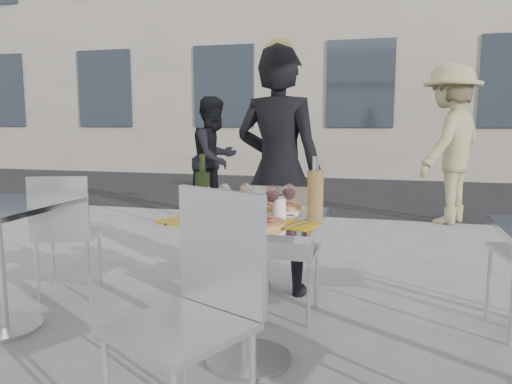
% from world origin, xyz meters
% --- Properties ---
extents(ground, '(80.00, 80.00, 0.00)m').
position_xyz_m(ground, '(0.00, 0.00, 0.00)').
color(ground, slate).
extents(street_asphalt, '(24.00, 5.00, 0.00)m').
position_xyz_m(street_asphalt, '(0.00, 6.50, 0.00)').
color(street_asphalt, black).
rests_on(street_asphalt, ground).
extents(main_table, '(0.72, 0.72, 0.75)m').
position_xyz_m(main_table, '(0.00, 0.00, 0.54)').
color(main_table, '#B7BABF').
rests_on(main_table, ground).
extents(chair_far, '(0.38, 0.39, 0.84)m').
position_xyz_m(chair_far, '(0.06, 0.56, 0.50)').
color(chair_far, silver).
rests_on(chair_far, ground).
extents(chair_near, '(0.58, 0.59, 0.96)m').
position_xyz_m(chair_near, '(-0.00, -0.65, 0.57)').
color(chair_near, silver).
rests_on(chair_near, ground).
extents(side_chair_lfar, '(0.50, 0.51, 0.86)m').
position_xyz_m(side_chair_lfar, '(-1.47, 0.57, 0.51)').
color(side_chair_lfar, silver).
rests_on(side_chair_lfar, ground).
extents(woman_diner, '(0.69, 0.51, 1.72)m').
position_xyz_m(woman_diner, '(-0.09, 1.09, 0.86)').
color(woman_diner, black).
rests_on(woman_diner, ground).
extents(pedestrian_a, '(0.82, 0.91, 1.52)m').
position_xyz_m(pedestrian_a, '(-1.47, 3.60, 0.76)').
color(pedestrian_a, black).
rests_on(pedestrian_a, ground).
extents(pedestrian_b, '(1.20, 1.41, 1.89)m').
position_xyz_m(pedestrian_b, '(1.34, 4.03, 0.95)').
color(pedestrian_b, tan).
rests_on(pedestrian_b, ground).
extents(pizza_near, '(0.32, 0.32, 0.02)m').
position_xyz_m(pizza_near, '(0.06, -0.19, 0.76)').
color(pizza_near, tan).
rests_on(pizza_near, main_table).
extents(pizza_far, '(0.33, 0.33, 0.03)m').
position_xyz_m(pizza_far, '(0.08, 0.21, 0.77)').
color(pizza_far, white).
rests_on(pizza_far, main_table).
extents(salad_plate, '(0.22, 0.22, 0.09)m').
position_xyz_m(salad_plate, '(-0.03, 0.05, 0.79)').
color(salad_plate, white).
rests_on(salad_plate, main_table).
extents(wine_bottle, '(0.07, 0.08, 0.29)m').
position_xyz_m(wine_bottle, '(-0.27, 0.10, 0.86)').
color(wine_bottle, '#324D1D').
rests_on(wine_bottle, main_table).
extents(carafe, '(0.08, 0.08, 0.29)m').
position_xyz_m(carafe, '(0.31, 0.13, 0.87)').
color(carafe, '#E2B260').
rests_on(carafe, main_table).
extents(sugar_shaker, '(0.06, 0.06, 0.11)m').
position_xyz_m(sugar_shaker, '(0.15, 0.03, 0.80)').
color(sugar_shaker, white).
rests_on(sugar_shaker, main_table).
extents(wineglass_white_a, '(0.07, 0.07, 0.16)m').
position_xyz_m(wineglass_white_a, '(-0.13, 0.02, 0.86)').
color(wineglass_white_a, white).
rests_on(wineglass_white_a, main_table).
extents(wineglass_white_b, '(0.07, 0.07, 0.16)m').
position_xyz_m(wineglass_white_b, '(-0.03, 0.06, 0.86)').
color(wineglass_white_b, white).
rests_on(wineglass_white_b, main_table).
extents(wineglass_red_a, '(0.07, 0.07, 0.16)m').
position_xyz_m(wineglass_red_a, '(0.12, 0.01, 0.86)').
color(wineglass_red_a, white).
rests_on(wineglass_red_a, main_table).
extents(wineglass_red_b, '(0.07, 0.07, 0.16)m').
position_xyz_m(wineglass_red_b, '(0.18, 0.10, 0.86)').
color(wineglass_red_b, white).
rests_on(wineglass_red_b, main_table).
extents(napkin_left, '(0.22, 0.22, 0.01)m').
position_xyz_m(napkin_left, '(-0.27, -0.19, 0.75)').
color(napkin_left, gold).
rests_on(napkin_left, main_table).
extents(napkin_right, '(0.23, 0.23, 0.01)m').
position_xyz_m(napkin_right, '(0.27, -0.15, 0.75)').
color(napkin_right, gold).
rests_on(napkin_right, main_table).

